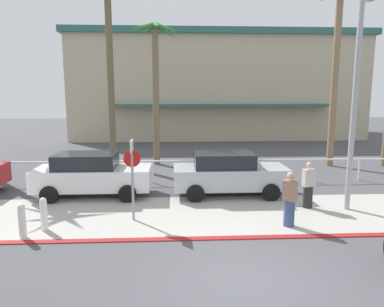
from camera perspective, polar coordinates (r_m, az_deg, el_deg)
name	(u,v)px	position (r m, az deg, el deg)	size (l,w,h in m)	color
ground_plane	(203,175)	(17.68, 1.70, -3.41)	(80.00, 80.00, 0.00)	#4C4C51
sidewalk_strip	(217,214)	(12.12, 3.96, -9.56)	(44.00, 4.00, 0.02)	#ADAAA0
curb_paint	(226,238)	(10.27, 5.34, -13.18)	(44.00, 0.24, 0.03)	maroon
building_backdrop	(214,87)	(34.98, 3.48, 10.54)	(25.42, 12.60, 9.06)	#BCAD8E
rail_fence	(205,164)	(16.04, 2.15, -1.70)	(18.88, 0.08, 1.04)	white
stop_sign_bike_lane	(132,168)	(11.26, -9.45, -2.35)	(0.52, 0.56, 2.56)	gray
bollard_1	(22,221)	(11.09, -25.34, -9.59)	(0.20, 0.20, 1.00)	white
bollard_2	(44,214)	(11.43, -22.44, -8.81)	(0.20, 0.20, 1.00)	white
streetlight_curb	(360,84)	(12.88, 25.03, 10.02)	(0.24, 2.54, 7.50)	#9EA0A5
palm_tree_1	(109,40)	(20.56, -12.97, 17.15)	(2.81, 3.13, 9.73)	brown
palm_tree_2	(155,56)	(20.09, -5.88, 15.08)	(2.95, 3.20, 7.70)	#756047
palm_tree_3	(338,42)	(21.06, 22.09, 16.04)	(3.21, 3.26, 9.35)	#846B4C
car_white_1	(92,174)	(14.45, -15.60, -3.19)	(4.40, 2.02, 1.69)	white
car_silver_2	(228,173)	(14.16, 5.80, -3.14)	(4.40, 2.02, 1.69)	#B2B7BC
pedestrian_0	(290,202)	(11.21, 15.21, -7.37)	(0.48, 0.44, 1.68)	#384C7A
pedestrian_1	(308,187)	(13.16, 17.96, -5.10)	(0.43, 0.36, 1.63)	#232326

